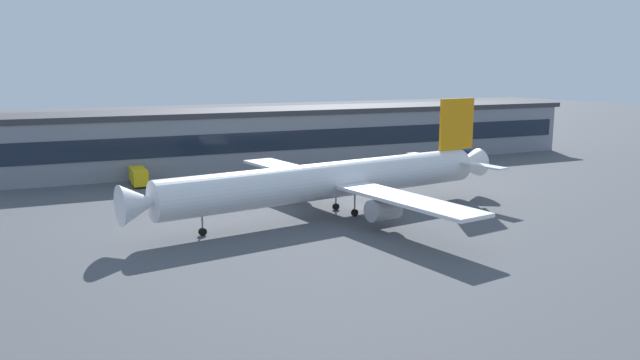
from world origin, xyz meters
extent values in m
plane|color=#4C4F54|center=(0.00, 0.00, 0.00)|extent=(600.00, 600.00, 0.00)
cube|color=gray|center=(0.00, 50.48, 6.11)|extent=(166.53, 18.70, 12.21)
cube|color=#38383D|center=(0.00, 50.48, 12.81)|extent=(169.86, 19.08, 1.20)
cube|color=#192333|center=(0.00, 41.08, 6.72)|extent=(163.20, 0.16, 4.40)
cylinder|color=white|center=(-7.26, -2.81, 5.64)|extent=(56.92, 14.58, 5.69)
cone|color=white|center=(-36.96, -7.56, 5.64)|extent=(5.91, 6.15, 5.41)
cone|color=white|center=(22.72, 1.98, 5.64)|extent=(6.99, 6.05, 5.12)
cube|color=orange|center=(19.76, 1.51, 13.04)|extent=(7.95, 1.75, 9.11)
cube|color=white|center=(20.26, -4.76, 6.50)|extent=(3.99, 10.50, 0.30)
cube|color=white|center=(18.28, 7.61, 6.50)|extent=(3.99, 10.50, 0.30)
cube|color=white|center=(-2.82, -17.91, 5.07)|extent=(9.95, 26.16, 0.50)
cube|color=white|center=(-7.75, 12.92, 5.07)|extent=(9.95, 26.16, 0.50)
cylinder|color=#99999E|center=(-4.41, -14.29, 3.11)|extent=(5.13, 3.83, 3.13)
cylinder|color=#99999E|center=(-8.13, 8.98, 3.11)|extent=(5.13, 3.83, 3.13)
cylinder|color=black|center=(-28.55, -6.22, 0.55)|extent=(1.17, 0.67, 1.10)
cylinder|color=slate|center=(-28.55, -6.22, 2.22)|extent=(0.24, 0.24, 2.80)
cylinder|color=black|center=(-4.05, -4.89, 0.55)|extent=(1.17, 0.67, 1.10)
cylinder|color=slate|center=(-4.05, -4.89, 2.22)|extent=(0.24, 0.24, 2.80)
cylinder|color=black|center=(-4.86, 0.16, 0.55)|extent=(1.17, 0.67, 1.10)
cylinder|color=slate|center=(-4.86, 0.16, 2.22)|extent=(0.24, 0.24, 2.80)
cube|color=red|center=(4.11, 33.97, 1.10)|extent=(2.93, 4.73, 1.50)
cube|color=black|center=(4.41, 32.80, 1.40)|extent=(2.07, 1.92, 0.38)
cylinder|color=black|center=(5.32, 32.69, 0.35)|extent=(0.46, 0.75, 0.70)
cylinder|color=black|center=(3.66, 32.27, 0.35)|extent=(0.46, 0.75, 0.70)
cylinder|color=black|center=(4.56, 35.68, 0.35)|extent=(0.46, 0.75, 0.70)
cylinder|color=black|center=(2.90, 35.25, 0.35)|extent=(0.46, 0.75, 0.70)
cube|color=#2651A5|center=(49.63, 34.51, 1.45)|extent=(4.09, 5.65, 2.20)
cube|color=black|center=(50.20, 35.83, 1.89)|extent=(2.58, 2.47, 0.55)
cylinder|color=black|center=(49.44, 36.58, 0.35)|extent=(0.55, 0.76, 0.70)
cylinder|color=black|center=(51.26, 35.79, 0.35)|extent=(0.55, 0.76, 0.70)
cylinder|color=black|center=(48.00, 33.24, 0.35)|extent=(0.55, 0.76, 0.70)
cylinder|color=black|center=(49.81, 32.45, 0.35)|extent=(0.55, 0.76, 0.70)
cube|color=yellow|center=(-31.02, 35.81, 1.85)|extent=(2.96, 8.45, 3.00)
cube|color=black|center=(-31.06, 33.50, 2.45)|extent=(2.63, 2.99, 0.75)
cylinder|color=black|center=(-29.81, 32.84, 0.35)|extent=(0.31, 0.71, 0.70)
cylinder|color=black|center=(-32.33, 32.89, 0.35)|extent=(0.31, 0.71, 0.70)
cylinder|color=black|center=(-29.70, 38.72, 0.35)|extent=(0.31, 0.71, 0.70)
cylinder|color=black|center=(-32.22, 38.77, 0.35)|extent=(0.31, 0.71, 0.70)
camera|label=1|loc=(-47.74, -87.39, 22.86)|focal=34.26mm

